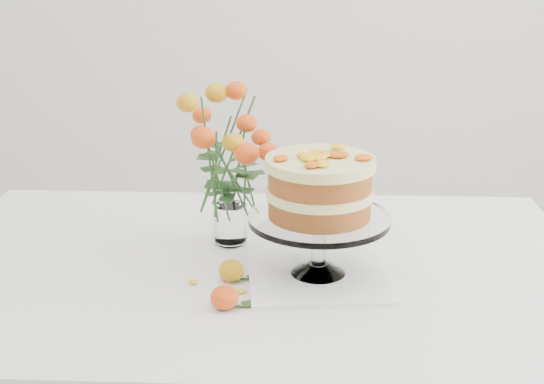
# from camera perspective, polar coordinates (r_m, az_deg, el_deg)

# --- Properties ---
(table) EXTENTS (1.43, 0.93, 0.76)m
(table) POSITION_cam_1_polar(r_m,az_deg,el_deg) (1.66, -1.28, -7.97)
(table) COLOR tan
(table) RESTS_ON ground
(napkin) EXTENTS (0.31, 0.31, 0.01)m
(napkin) POSITION_cam_1_polar(r_m,az_deg,el_deg) (1.57, 3.48, -6.23)
(napkin) COLOR white
(napkin) RESTS_ON table
(cake_stand) EXTENTS (0.29, 0.29, 0.26)m
(cake_stand) POSITION_cam_1_polar(r_m,az_deg,el_deg) (1.50, 3.61, -0.12)
(cake_stand) COLOR white
(cake_stand) RESTS_ON napkin
(rose_vase) EXTENTS (0.28, 0.28, 0.37)m
(rose_vase) POSITION_cam_1_polar(r_m,az_deg,el_deg) (1.66, -3.27, 3.10)
(rose_vase) COLOR white
(rose_vase) RESTS_ON table
(loose_rose_near) EXTENTS (0.09, 0.05, 0.04)m
(loose_rose_near) POSITION_cam_1_polar(r_m,az_deg,el_deg) (1.54, -3.05, -5.94)
(loose_rose_near) COLOR orange
(loose_rose_near) RESTS_ON table
(loose_rose_far) EXTENTS (0.10, 0.05, 0.05)m
(loose_rose_far) POSITION_cam_1_polar(r_m,az_deg,el_deg) (1.44, -3.59, -7.94)
(loose_rose_far) COLOR red
(loose_rose_far) RESTS_ON table
(stray_petal_a) EXTENTS (0.03, 0.02, 0.00)m
(stray_petal_a) POSITION_cam_1_polar(r_m,az_deg,el_deg) (1.55, -6.01, -6.75)
(stray_petal_a) COLOR yellow
(stray_petal_a) RESTS_ON table
(stray_petal_b) EXTENTS (0.03, 0.02, 0.00)m
(stray_petal_b) POSITION_cam_1_polar(r_m,az_deg,el_deg) (1.50, -2.42, -7.51)
(stray_petal_b) COLOR yellow
(stray_petal_b) RESTS_ON table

